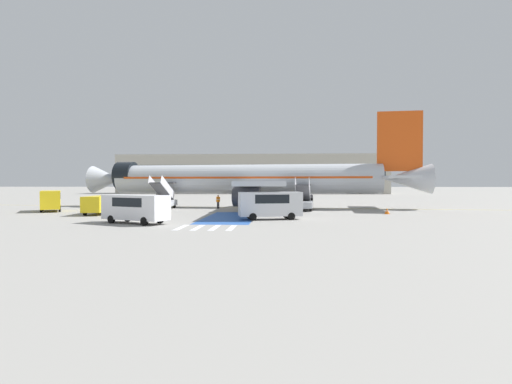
{
  "coord_description": "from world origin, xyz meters",
  "views": [
    {
      "loc": [
        6.44,
        -50.8,
        3.13
      ],
      "look_at": [
        3.4,
        -1.08,
        2.04
      ],
      "focal_mm": 28.0,
      "sensor_mm": 36.0,
      "label": 1
    }
  ],
  "objects_px": {
    "traffic_cone_1": "(166,211)",
    "traffic_cone_2": "(387,211)",
    "boarding_stairs_forward": "(162,201)",
    "baggage_cart": "(263,210)",
    "airliner": "(250,179)",
    "ground_crew_1": "(218,201)",
    "traffic_cone_0": "(119,208)",
    "service_van_3": "(270,203)",
    "service_van_2": "(51,199)",
    "ground_crew_2": "(130,201)",
    "fuel_tanker": "(305,191)",
    "service_van_1": "(135,206)",
    "ground_crew_0": "(256,202)",
    "service_van_0": "(100,203)",
    "boarding_stairs_aft": "(303,202)",
    "terminal_building": "(252,174)"
  },
  "relations": [
    {
      "from": "baggage_cart",
      "to": "traffic_cone_1",
      "type": "distance_m",
      "value": 10.33
    },
    {
      "from": "airliner",
      "to": "ground_crew_1",
      "type": "height_order",
      "value": "airliner"
    },
    {
      "from": "ground_crew_2",
      "to": "traffic_cone_1",
      "type": "bearing_deg",
      "value": -105.07
    },
    {
      "from": "airliner",
      "to": "traffic_cone_2",
      "type": "distance_m",
      "value": 18.14
    },
    {
      "from": "airliner",
      "to": "service_van_2",
      "type": "relative_size",
      "value": 8.51
    },
    {
      "from": "airliner",
      "to": "traffic_cone_1",
      "type": "height_order",
      "value": "airliner"
    },
    {
      "from": "traffic_cone_2",
      "to": "traffic_cone_1",
      "type": "bearing_deg",
      "value": -179.45
    },
    {
      "from": "ground_crew_1",
      "to": "traffic_cone_0",
      "type": "distance_m",
      "value": 11.71
    },
    {
      "from": "service_van_3",
      "to": "baggage_cart",
      "type": "bearing_deg",
      "value": -7.4
    },
    {
      "from": "airliner",
      "to": "traffic_cone_0",
      "type": "distance_m",
      "value": 16.5
    },
    {
      "from": "traffic_cone_0",
      "to": "ground_crew_0",
      "type": "bearing_deg",
      "value": 8.83
    },
    {
      "from": "fuel_tanker",
      "to": "ground_crew_1",
      "type": "distance_m",
      "value": 29.42
    },
    {
      "from": "service_van_1",
      "to": "service_van_2",
      "type": "distance_m",
      "value": 19.06
    },
    {
      "from": "fuel_tanker",
      "to": "ground_crew_0",
      "type": "distance_m",
      "value": 30.65
    },
    {
      "from": "boarding_stairs_forward",
      "to": "service_van_2",
      "type": "xyz_separation_m",
      "value": [
        -11.12,
        -5.02,
        0.37
      ]
    },
    {
      "from": "boarding_stairs_aft",
      "to": "fuel_tanker",
      "type": "height_order",
      "value": "boarding_stairs_aft"
    },
    {
      "from": "boarding_stairs_forward",
      "to": "service_van_3",
      "type": "xyz_separation_m",
      "value": [
        13.6,
        -13.55,
        0.41
      ]
    },
    {
      "from": "ground_crew_0",
      "to": "ground_crew_2",
      "type": "distance_m",
      "value": 15.95
    },
    {
      "from": "service_van_3",
      "to": "boarding_stairs_aft",
      "type": "bearing_deg",
      "value": -30.1
    },
    {
      "from": "ground_crew_0",
      "to": "terminal_building",
      "type": "distance_m",
      "value": 77.84
    },
    {
      "from": "service_van_2",
      "to": "ground_crew_2",
      "type": "height_order",
      "value": "service_van_2"
    },
    {
      "from": "boarding_stairs_aft",
      "to": "fuel_tanker",
      "type": "relative_size",
      "value": 0.62
    },
    {
      "from": "service_van_0",
      "to": "traffic_cone_1",
      "type": "distance_m",
      "value": 6.62
    },
    {
      "from": "service_van_1",
      "to": "airliner",
      "type": "bearing_deg",
      "value": 5.23
    },
    {
      "from": "boarding_stairs_forward",
      "to": "fuel_tanker",
      "type": "relative_size",
      "value": 0.62
    },
    {
      "from": "fuel_tanker",
      "to": "traffic_cone_1",
      "type": "relative_size",
      "value": 15.62
    },
    {
      "from": "baggage_cart",
      "to": "ground_crew_2",
      "type": "xyz_separation_m",
      "value": [
        -16.81,
        5.14,
        0.66
      ]
    },
    {
      "from": "ground_crew_1",
      "to": "traffic_cone_1",
      "type": "relative_size",
      "value": 3.06
    },
    {
      "from": "airliner",
      "to": "service_van_0",
      "type": "height_order",
      "value": "airliner"
    },
    {
      "from": "boarding_stairs_forward",
      "to": "traffic_cone_0",
      "type": "bearing_deg",
      "value": -123.63
    },
    {
      "from": "ground_crew_0",
      "to": "traffic_cone_1",
      "type": "xyz_separation_m",
      "value": [
        -9.09,
        -4.95,
        -0.7
      ]
    },
    {
      "from": "boarding_stairs_forward",
      "to": "service_van_0",
      "type": "distance_m",
      "value": 9.54
    },
    {
      "from": "fuel_tanker",
      "to": "boarding_stairs_forward",
      "type": "bearing_deg",
      "value": -123.66
    },
    {
      "from": "fuel_tanker",
      "to": "traffic_cone_0",
      "type": "xyz_separation_m",
      "value": [
        -22.7,
        -32.09,
        -1.3
      ]
    },
    {
      "from": "ground_crew_2",
      "to": "fuel_tanker",
      "type": "bearing_deg",
      "value": -8.14
    },
    {
      "from": "ground_crew_2",
      "to": "traffic_cone_2",
      "type": "relative_size",
      "value": 2.7
    },
    {
      "from": "baggage_cart",
      "to": "boarding_stairs_forward",
      "type": "bearing_deg",
      "value": -161.92
    },
    {
      "from": "service_van_1",
      "to": "ground_crew_0",
      "type": "relative_size",
      "value": 3.43
    },
    {
      "from": "fuel_tanker",
      "to": "baggage_cart",
      "type": "height_order",
      "value": "fuel_tanker"
    },
    {
      "from": "ground_crew_2",
      "to": "traffic_cone_2",
      "type": "height_order",
      "value": "ground_crew_2"
    },
    {
      "from": "service_van_3",
      "to": "traffic_cone_2",
      "type": "distance_m",
      "value": 13.63
    },
    {
      "from": "baggage_cart",
      "to": "traffic_cone_2",
      "type": "height_order",
      "value": "baggage_cart"
    },
    {
      "from": "traffic_cone_1",
      "to": "traffic_cone_2",
      "type": "xyz_separation_m",
      "value": [
        22.8,
        0.22,
        0.02
      ]
    },
    {
      "from": "baggage_cart",
      "to": "traffic_cone_0",
      "type": "distance_m",
      "value": 16.27
    },
    {
      "from": "service_van_2",
      "to": "fuel_tanker",
      "type": "bearing_deg",
      "value": 18.09
    },
    {
      "from": "boarding_stairs_aft",
      "to": "traffic_cone_0",
      "type": "distance_m",
      "value": 20.86
    },
    {
      "from": "boarding_stairs_forward",
      "to": "service_van_1",
      "type": "height_order",
      "value": "boarding_stairs_forward"
    },
    {
      "from": "boarding_stairs_forward",
      "to": "baggage_cart",
      "type": "relative_size",
      "value": 1.82
    },
    {
      "from": "service_van_3",
      "to": "service_van_1",
      "type": "bearing_deg",
      "value": 97.67
    },
    {
      "from": "ground_crew_2",
      "to": "terminal_building",
      "type": "height_order",
      "value": "terminal_building"
    }
  ]
}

